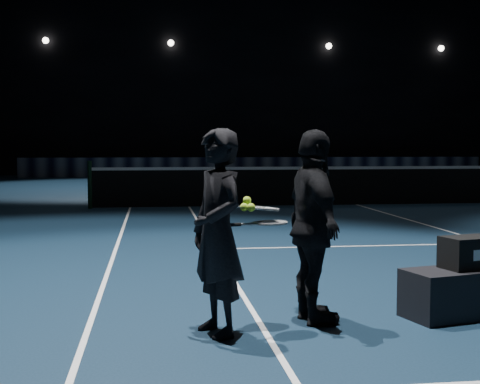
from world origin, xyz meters
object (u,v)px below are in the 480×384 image
Objects in this scene: player_a at (218,232)px; racket_lower at (270,223)px; racket_bag at (480,252)px; player_b at (314,227)px; racket_upper at (262,208)px; tennis_balls at (248,205)px; player_bench at (479,291)px.

player_a reaches higher than racket_lower.
player_b reaches higher than racket_bag.
racket_upper is 0.15m from tennis_balls.
racket_bag is 5.69× the size of tennis_balls.
racket_bag is 1.00× the size of racket_upper.
player_bench is 11.37× the size of tennis_balls.
player_bench is at bearing -11.05° from racket_lower.
player_b is at bearing 83.52° from player_a.
racket_lower is 0.13m from racket_upper.
player_a is at bearing -178.29° from racket_upper.
tennis_balls is (-0.57, -0.16, 0.20)m from player_b.
player_bench is at bearing -15.93° from racket_upper.
racket_lower reaches higher than player_bench.
racket_bag reaches higher than player_bench.
tennis_balls reaches higher than racket_upper.
player_bench is 2.07m from racket_upper.
player_b is 0.48m from racket_upper.
tennis_balls is at bearing 172.57° from player_bench.
player_bench is 2.21m from tennis_balls.
tennis_balls is (-2.05, -0.23, 0.79)m from player_bench.
racket_bag is (0.00, 0.00, 0.34)m from player_bench.
player_bench is 2.01× the size of racket_upper.
player_a is at bearing 180.00° from racket_lower.
racket_upper reaches higher than player_bench.
player_a is (-2.30, -0.31, 0.25)m from racket_bag.
racket_lower is 1.00× the size of racket_upper.
player_bench is 0.34m from racket_bag.
player_a is at bearing -162.37° from tennis_balls.
tennis_balls reaches higher than player_bench.
player_bench is at bearing 74.61° from player_a.
racket_lower is at bearing 171.67° from player_bench.
player_bench is 2.01× the size of racket_lower.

